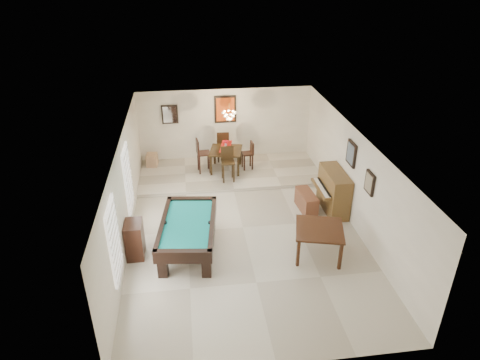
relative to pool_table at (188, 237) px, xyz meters
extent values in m
cube|color=beige|center=(1.48, 0.83, -0.41)|extent=(6.00, 9.00, 0.02)
cube|color=silver|center=(1.48, 5.33, 0.90)|extent=(6.00, 0.04, 2.60)
cube|color=silver|center=(1.48, -3.67, 0.90)|extent=(6.00, 0.04, 2.60)
cube|color=silver|center=(-1.52, 0.83, 0.90)|extent=(0.04, 9.00, 2.60)
cube|color=silver|center=(4.48, 0.83, 0.90)|extent=(0.04, 9.00, 2.60)
cube|color=white|center=(1.48, 0.83, 2.20)|extent=(6.00, 9.00, 0.04)
cube|color=beige|center=(1.48, 4.08, -0.34)|extent=(6.00, 2.50, 0.12)
cube|color=white|center=(-1.49, -1.37, 1.00)|extent=(0.06, 1.00, 1.70)
cube|color=white|center=(-1.49, 1.43, 1.00)|extent=(0.06, 1.00, 1.70)
cube|color=brown|center=(3.43, 1.51, -0.13)|extent=(0.46, 1.02, 0.55)
cube|color=black|center=(-1.29, -0.03, 0.06)|extent=(0.41, 0.62, 0.93)
cube|color=tan|center=(-1.13, 4.89, -0.08)|extent=(0.40, 0.48, 0.40)
cube|color=#D84C14|center=(1.48, 5.29, 1.50)|extent=(0.75, 0.06, 0.95)
cube|color=white|center=(-0.42, 5.29, 1.40)|extent=(0.55, 0.06, 0.65)
cube|color=slate|center=(4.44, 1.13, 1.50)|extent=(0.06, 0.55, 0.65)
cube|color=gray|center=(4.44, -0.17, 1.30)|extent=(0.06, 0.45, 0.55)
camera|label=1|loc=(0.12, -8.81, 6.15)|focal=32.00mm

